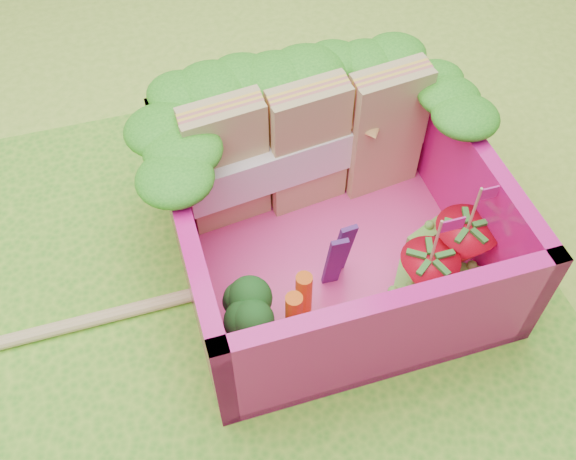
# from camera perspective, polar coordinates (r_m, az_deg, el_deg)

# --- Properties ---
(ground) EXTENTS (14.00, 14.00, 0.00)m
(ground) POSITION_cam_1_polar(r_m,az_deg,el_deg) (2.86, -3.35, -5.39)
(ground) COLOR #88BE35
(ground) RESTS_ON ground
(placemat) EXTENTS (2.60, 2.60, 0.03)m
(placemat) POSITION_cam_1_polar(r_m,az_deg,el_deg) (2.85, -3.36, -5.22)
(placemat) COLOR #51AF27
(placemat) RESTS_ON ground
(bento_floor) EXTENTS (1.30, 1.30, 0.05)m
(bento_floor) POSITION_cam_1_polar(r_m,az_deg,el_deg) (2.92, 3.65, -1.89)
(bento_floor) COLOR #E83B8B
(bento_floor) RESTS_ON placemat
(bento_box) EXTENTS (1.30, 1.30, 0.55)m
(bento_box) POSITION_cam_1_polar(r_m,az_deg,el_deg) (2.72, 3.91, 1.26)
(bento_box) COLOR #D9127D
(bento_box) RESTS_ON placemat
(lettuce_ruffle) EXTENTS (1.43, 0.77, 0.11)m
(lettuce_ruffle) POSITION_cam_1_polar(r_m,az_deg,el_deg) (2.80, 1.08, 12.59)
(lettuce_ruffle) COLOR #1D7F17
(lettuce_ruffle) RESTS_ON bento_box
(sandwich_stack) EXTENTS (1.16, 0.31, 0.64)m
(sandwich_stack) POSITION_cam_1_polar(r_m,az_deg,el_deg) (2.88, 1.83, 7.36)
(sandwich_stack) COLOR tan
(sandwich_stack) RESTS_ON bento_floor
(broccoli) EXTENTS (0.33, 0.33, 0.25)m
(broccoli) POSITION_cam_1_polar(r_m,az_deg,el_deg) (2.51, -3.54, -6.95)
(broccoli) COLOR #71A34F
(broccoli) RESTS_ON bento_floor
(carrot_sticks) EXTENTS (0.14, 0.17, 0.27)m
(carrot_sticks) POSITION_cam_1_polar(r_m,az_deg,el_deg) (2.57, 0.94, -6.75)
(carrot_sticks) COLOR #F65714
(carrot_sticks) RESTS_ON bento_floor
(purple_wedges) EXTENTS (0.12, 0.08, 0.38)m
(purple_wedges) POSITION_cam_1_polar(r_m,az_deg,el_deg) (2.64, 4.51, -2.30)
(purple_wedges) COLOR #451A5D
(purple_wedges) RESTS_ON bento_floor
(strawberry_left) EXTENTS (0.24, 0.24, 0.48)m
(strawberry_left) POSITION_cam_1_polar(r_m,az_deg,el_deg) (2.71, 12.17, -3.98)
(strawberry_left) COLOR red
(strawberry_left) RESTS_ON bento_floor
(strawberry_right) EXTENTS (0.26, 0.26, 0.50)m
(strawberry_right) POSITION_cam_1_polar(r_m,az_deg,el_deg) (2.82, 15.16, -1.43)
(strawberry_right) COLOR red
(strawberry_right) RESTS_ON bento_floor
(snap_peas) EXTENTS (0.58, 0.53, 0.05)m
(snap_peas) POSITION_cam_1_polar(r_m,az_deg,el_deg) (2.88, 12.78, -2.91)
(snap_peas) COLOR #5EA835
(snap_peas) RESTS_ON bento_floor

